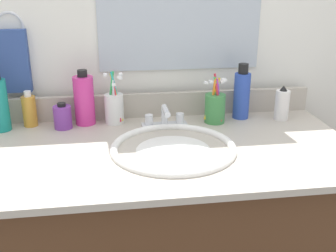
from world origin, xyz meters
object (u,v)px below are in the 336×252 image
Objects in this scene: hand_towel at (13,61)px; bottle_lotion_white at (282,104)px; bottle_soap_pink at (84,100)px; cup_green at (215,107)px; bottle_shampoo_blue at (242,94)px; cup_white_ceramic at (114,107)px; bottle_cream_purple at (63,117)px; faucet at (165,120)px; bottle_oil_amber at (29,110)px.

hand_towel is 1.71× the size of bottle_lotion_white.
hand_towel reaches higher than bottle_lotion_white.
cup_green is at bearing -6.37° from bottle_soap_pink.
bottle_lotion_white is 0.72× the size of cup_green.
bottle_shampoo_blue is 0.47m from cup_white_ceramic.
cup_white_ceramic is (-0.47, 0.01, -0.03)m from bottle_shampoo_blue.
bottle_lotion_white is (0.79, -0.02, 0.02)m from bottle_cream_purple.
bottle_shampoo_blue is 1.08× the size of cup_white_ceramic.
faucet is at bearing -7.52° from bottle_cream_purple.
bottle_shampoo_blue is 0.12m from cup_green.
hand_towel reaches higher than bottle_oil_amber.
cup_white_ceramic is at bearing -12.62° from hand_towel.
hand_towel is 0.18m from bottle_oil_amber.
bottle_lotion_white is at bearing -4.48° from cup_white_ceramic.
bottle_lotion_white is at bearing -0.89° from cup_green.
bottle_cream_purple is 0.71× the size of bottle_lotion_white.
cup_green is (0.19, 0.03, 0.03)m from faucet.
faucet is 0.44m from bottle_lotion_white.
bottle_shampoo_blue reaches higher than bottle_soap_pink.
cup_white_ceramic is (-0.17, 0.07, 0.03)m from faucet.
bottle_cream_purple is (0.16, -0.11, -0.18)m from hand_towel.
bottle_shampoo_blue is at bearing -1.68° from bottle_oil_amber.
hand_towel is at bearing 127.05° from bottle_oil_amber.
cup_white_ceramic is at bearing -4.30° from bottle_soap_pink.
hand_towel is 1.12× the size of bottle_soap_pink.
bottle_soap_pink reaches higher than cup_white_ceramic.
bottle_shampoo_blue reaches higher than bottle_oil_amber.
bottle_cream_purple is 0.18m from cup_white_ceramic.
bottle_oil_amber is at bearing 176.12° from bottle_lotion_white.
hand_towel is 1.38× the size of faucet.
faucet is at bearing -176.55° from bottle_lotion_white.
bottle_lotion_white is at bearing -7.45° from hand_towel.
cup_white_ceramic reaches higher than bottle_cream_purple.
hand_towel is 0.83m from bottle_shampoo_blue.
bottle_shampoo_blue is (0.57, -0.02, 0.00)m from bottle_soap_pink.
bottle_lotion_white is (0.14, -0.04, -0.03)m from bottle_shampoo_blue.
faucet is 1.74× the size of bottle_cream_purple.
cup_green is at bearing -1.71° from bottle_cream_purple.
bottle_soap_pink is 0.72m from bottle_lotion_white.
bottle_soap_pink is 0.20m from bottle_oil_amber.
bottle_shampoo_blue is 0.77m from bottle_oil_amber.
bottle_soap_pink is at bearing 175.70° from cup_white_ceramic.
bottle_shampoo_blue reaches higher than cup_green.
cup_white_ceramic is at bearing -2.64° from bottle_oil_amber.
faucet is 1.24× the size of bottle_lotion_white.
cup_white_ceramic is (0.18, 0.03, 0.02)m from bottle_cream_purple.
faucet is at bearing -16.54° from bottle_soap_pink.
bottle_cream_purple is at bearing 178.29° from cup_green.
cup_green reaches higher than bottle_cream_purple.
hand_towel is 1.22× the size of cup_green.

